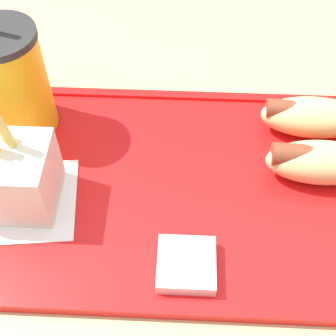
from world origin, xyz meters
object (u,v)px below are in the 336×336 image
object	(u,v)px
hot_dog_far	(314,116)
fries_carton	(9,176)
soda_cup	(13,82)
hot_dog_near	(323,161)
sauce_cup_mayo	(186,264)

from	to	relation	value
hot_dog_far	fries_carton	xyz separation A→B (m)	(-0.33, -0.11, 0.01)
fries_carton	hot_dog_far	bearing A→B (deg)	19.17
soda_cup	fries_carton	xyz separation A→B (m)	(0.02, -0.11, -0.03)
hot_dog_near	fries_carton	world-z (taller)	fries_carton
fries_carton	sauce_cup_mayo	distance (m)	0.20
hot_dog_near	fries_carton	size ratio (longest dim) A/B	0.98
fries_carton	sauce_cup_mayo	size ratio (longest dim) A/B	2.25
soda_cup	sauce_cup_mayo	size ratio (longest dim) A/B	2.96
sauce_cup_mayo	soda_cup	bearing A→B (deg)	137.17
hot_dog_far	sauce_cup_mayo	world-z (taller)	hot_dog_far
hot_dog_far	fries_carton	distance (m)	0.35
hot_dog_near	sauce_cup_mayo	world-z (taller)	hot_dog_near
hot_dog_near	sauce_cup_mayo	distance (m)	0.19
sauce_cup_mayo	fries_carton	bearing A→B (deg)	158.15
soda_cup	sauce_cup_mayo	world-z (taller)	soda_cup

